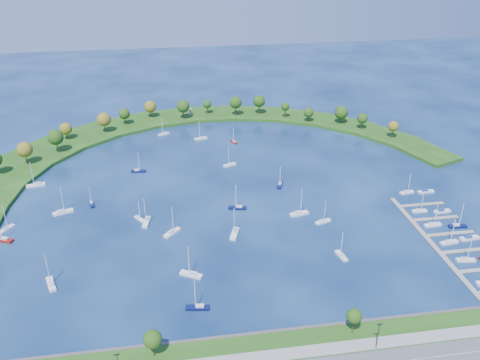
{
  "coord_description": "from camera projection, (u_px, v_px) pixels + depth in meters",
  "views": [
    {
      "loc": [
        -31.64,
        -226.97,
        122.38
      ],
      "look_at": [
        5.0,
        5.0,
        4.0
      ],
      "focal_mm": 37.94,
      "sensor_mm": 36.0,
      "label": 1
    }
  ],
  "objects": [
    {
      "name": "moored_boat_12",
      "position": [
        191.0,
        274.0,
        197.17
      ],
      "size": [
        9.2,
        6.79,
        13.44
      ],
      "rotation": [
        0.0,
        0.0,
        2.62
      ],
      "color": "white",
      "rests_on": "ground"
    },
    {
      "name": "moored_boat_8",
      "position": [
        299.0,
        213.0,
        238.89
      ],
      "size": [
        9.47,
        4.34,
        13.45
      ],
      "rotation": [
        0.0,
        0.0,
        6.48
      ],
      "color": "white",
      "rests_on": "ground"
    },
    {
      "name": "moored_boat_5",
      "position": [
        164.0,
        133.0,
        330.18
      ],
      "size": [
        7.61,
        5.25,
        10.98
      ],
      "rotation": [
        0.0,
        0.0,
        3.61
      ],
      "color": "white",
      "rests_on": "ground"
    },
    {
      "name": "docked_boat_7",
      "position": [
        457.0,
        226.0,
        228.98
      ],
      "size": [
        8.36,
        3.04,
        12.03
      ],
      "rotation": [
        0.0,
        0.0,
        -0.09
      ],
      "color": "#0A1242",
      "rests_on": "ground"
    },
    {
      "name": "moored_boat_13",
      "position": [
        230.0,
        164.0,
        287.74
      ],
      "size": [
        7.95,
        4.88,
        11.32
      ],
      "rotation": [
        0.0,
        0.0,
        3.53
      ],
      "color": "white",
      "rests_on": "ground"
    },
    {
      "name": "docked_boat_11",
      "position": [
        426.0,
        191.0,
        258.92
      ],
      "size": [
        8.42,
        2.57,
        1.7
      ],
      "rotation": [
        0.0,
        0.0,
        0.03
      ],
      "color": "white",
      "rests_on": "ground"
    },
    {
      "name": "docked_boat_9",
      "position": [
        442.0,
        211.0,
        241.08
      ],
      "size": [
        8.27,
        2.83,
        1.66
      ],
      "rotation": [
        0.0,
        0.0,
        0.07
      ],
      "color": "white",
      "rests_on": "ground"
    },
    {
      "name": "moored_boat_17",
      "position": [
        6.0,
        228.0,
        226.83
      ],
      "size": [
        6.15,
        7.97,
        11.77
      ],
      "rotation": [
        0.0,
        0.0,
        1.01
      ],
      "color": "white",
      "rests_on": "ground"
    },
    {
      "name": "moored_boat_14",
      "position": [
        36.0,
        184.0,
        265.09
      ],
      "size": [
        9.79,
        4.5,
        13.9
      ],
      "rotation": [
        0.0,
        0.0,
        3.34
      ],
      "color": "white",
      "rests_on": "ground"
    },
    {
      "name": "breakwater",
      "position": [
        142.0,
        158.0,
        295.75
      ],
      "size": [
        286.74,
        247.64,
        2.0
      ],
      "color": "#1C4612",
      "rests_on": "ground"
    },
    {
      "name": "moored_boat_18",
      "position": [
        234.0,
        141.0,
        318.32
      ],
      "size": [
        4.07,
        6.7,
        9.53
      ],
      "rotation": [
        0.0,
        0.0,
        1.95
      ],
      "color": "maroon",
      "rests_on": "ground"
    },
    {
      "name": "moored_boat_1",
      "position": [
        198.0,
        307.0,
        180.23
      ],
      "size": [
        8.71,
        3.61,
        12.42
      ],
      "rotation": [
        0.0,
        0.0,
        2.99
      ],
      "color": "#0A1242",
      "rests_on": "ground"
    },
    {
      "name": "docked_boat_2",
      "position": [
        466.0,
        259.0,
        205.97
      ],
      "size": [
        7.98,
        3.38,
        11.36
      ],
      "rotation": [
        0.0,
        0.0,
        -0.16
      ],
      "color": "white",
      "rests_on": "ground"
    },
    {
      "name": "moored_boat_6",
      "position": [
        201.0,
        138.0,
        323.19
      ],
      "size": [
        8.53,
        4.33,
        12.08
      ],
      "rotation": [
        0.0,
        0.0,
        3.4
      ],
      "color": "white",
      "rests_on": "ground"
    },
    {
      "name": "harbor_tower",
      "position": [
        191.0,
        112.0,
        357.88
      ],
      "size": [
        2.6,
        2.6,
        4.5
      ],
      "color": "gray",
      "rests_on": "breakwater"
    },
    {
      "name": "dock_system",
      "position": [
        448.0,
        243.0,
        217.61
      ],
      "size": [
        24.28,
        82.0,
        1.6
      ],
      "color": "gray",
      "rests_on": "ground"
    },
    {
      "name": "docked_boat_8",
      "position": [
        419.0,
        210.0,
        241.34
      ],
      "size": [
        7.26,
        2.08,
        10.66
      ],
      "rotation": [
        0.0,
        0.0,
        -0.01
      ],
      "color": "white",
      "rests_on": "ground"
    },
    {
      "name": "moored_boat_10",
      "position": [
        138.0,
        170.0,
        280.34
      ],
      "size": [
        8.18,
        3.1,
        11.73
      ],
      "rotation": [
        0.0,
        0.0,
        6.17
      ],
      "color": "#0A1242",
      "rests_on": "ground"
    },
    {
      "name": "moored_boat_9",
      "position": [
        235.0,
        233.0,
        223.41
      ],
      "size": [
        5.64,
        9.92,
        14.07
      ],
      "rotation": [
        0.0,
        0.0,
        4.38
      ],
      "color": "white",
      "rests_on": "ground"
    },
    {
      "name": "breakwater_trees",
      "position": [
        180.0,
        119.0,
        326.7
      ],
      "size": [
        239.59,
        87.49,
        14.22
      ],
      "color": "#382314",
      "rests_on": "breakwater"
    },
    {
      "name": "moored_boat_19",
      "position": [
        139.0,
        218.0,
        234.98
      ],
      "size": [
        5.24,
        6.47,
        9.67
      ],
      "rotation": [
        0.0,
        0.0,
        5.31
      ],
      "color": "white",
      "rests_on": "ground"
    },
    {
      "name": "moored_boat_16",
      "position": [
        63.0,
        212.0,
        240.04
      ],
      "size": [
        9.81,
        5.79,
        13.93
      ],
      "rotation": [
        0.0,
        0.0,
        0.36
      ],
      "color": "white",
      "rests_on": "ground"
    },
    {
      "name": "moored_boat_2",
      "position": [
        280.0,
        184.0,
        265.37
      ],
      "size": [
        4.99,
        8.15,
        11.61
      ],
      "rotation": [
        0.0,
        0.0,
        4.33
      ],
      "color": "#0A1242",
      "rests_on": "ground"
    },
    {
      "name": "moored_boat_11",
      "position": [
        172.0,
        232.0,
        224.11
      ],
      "size": [
        8.17,
        8.22,
        13.31
      ],
      "rotation": [
        0.0,
        0.0,
        0.79
      ],
      "color": "white",
      "rests_on": "ground"
    },
    {
      "name": "moored_boat_4",
      "position": [
        51.0,
        283.0,
        191.97
      ],
      "size": [
        5.27,
        9.32,
        13.22
      ],
      "rotation": [
        0.0,
        0.0,
        1.9
      ],
      "color": "white",
      "rests_on": "ground"
    },
    {
      "name": "docked_boat_10",
      "position": [
        407.0,
        192.0,
        258.1
      ],
      "size": [
        7.75,
        3.23,
        11.06
      ],
      "rotation": [
        0.0,
        0.0,
        0.15
      ],
      "color": "white",
      "rests_on": "ground"
    },
    {
      "name": "moored_boat_0",
      "position": [
        238.0,
        207.0,
        243.81
      ],
      "size": [
        9.06,
        4.12,
        12.86
      ],
      "rotation": [
        0.0,
        0.0,
        2.94
      ],
      "color": "#0A1242",
      "rests_on": "ground"
    },
    {
      "name": "moored_boat_15",
      "position": [
        147.0,
        221.0,
        232.18
      ],
      "size": [
        4.31,
        9.45,
        13.42
      ],
      "rotation": [
        0.0,
        0.0,
        4.51
      ],
      "color": "white",
      "rests_on": "ground"
    },
    {
      "name": "docked_boat_6",
      "position": [
        433.0,
        224.0,
        229.99
      ],
      "size": [
        8.22,
        2.93,
        11.84
      ],
      "rotation": [
        0.0,
        0.0,
        0.09
      ],
      "color": "white",
      "rests_on": "ground"
    },
    {
      "name": "moored_boat_3",
      "position": [
        3.0,
        239.0,
        219.02
      ],
      "size": [
        9.38,
        6.17,
        13.45
      ],
      "rotation": [
        0.0,
        0.0,
        2.71
      ],
      "color": "maroon",
      "rests_on": "ground"
    },
    {
      "name": "docked_boat_5",
      "position": [
        469.0,
        238.0,
        220.34
      ],
      "size": [
        9.12,
        3.21,
        1.83
      ],
      "rotation": [
        0.0,
        0.0,
        0.08
      ],
      "color": "white",
      "rests_on": "ground"
    },
    {
      "name": "moored_boat_7",
      "position": [
        341.0,
        255.0,
        208.56
      ],
      "size": [
        3.56,
        7.93,
        11.27
      ],
      "rotation": [
        0.0,
        0.0,
        1.76
      ],
      "color": "white",
      "rests_on": "ground"
    },
    {
      "name": "docked_boat_4",
      "position": [
        449.0,
        242.0,
        217.29
      ],
      "size": [
        8.3,
        3.25,
        11.89
      ],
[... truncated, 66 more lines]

